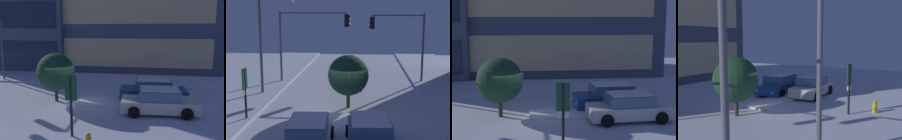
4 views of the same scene
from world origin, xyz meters
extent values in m
plane|color=silver|center=(0.00, 0.00, 0.00)|extent=(52.00, 52.00, 0.00)
cube|color=silver|center=(0.00, -7.65, 0.07)|extent=(52.00, 5.20, 0.14)
cube|color=silver|center=(5.08, 0.09, 0.07)|extent=(9.00, 1.80, 0.14)
cube|color=silver|center=(5.90, -1.23, 0.53)|extent=(4.51, 2.11, 0.66)
cube|color=slate|center=(5.90, -1.23, 1.14)|extent=(2.48, 1.80, 0.60)
cube|color=white|center=(5.90, -1.23, 1.47)|extent=(2.29, 1.68, 0.04)
sphere|color=#F9E5B2|center=(8.08, -0.46, 0.50)|extent=(0.16, 0.16, 0.16)
sphere|color=#F9E5B2|center=(8.16, -1.71, 0.50)|extent=(0.16, 0.16, 0.16)
cylinder|color=black|center=(7.30, -0.22, 0.33)|extent=(0.67, 0.26, 0.66)
cylinder|color=black|center=(7.41, -2.05, 0.33)|extent=(0.67, 0.26, 0.66)
cylinder|color=black|center=(4.40, -0.40, 0.33)|extent=(0.67, 0.26, 0.66)
cylinder|color=black|center=(4.51, -2.23, 0.33)|extent=(0.67, 0.26, 0.66)
cube|color=#19478C|center=(5.54, 1.40, 0.53)|extent=(4.61, 2.16, 0.66)
cube|color=slate|center=(5.54, 1.40, 1.14)|extent=(2.52, 1.85, 0.60)
cube|color=white|center=(5.54, 1.40, 1.47)|extent=(2.34, 1.73, 0.04)
sphere|color=#F9E5B2|center=(3.30, 0.63, 0.50)|extent=(0.16, 0.16, 0.16)
sphere|color=#F9E5B2|center=(3.23, 1.93, 0.50)|extent=(0.16, 0.16, 0.16)
cylinder|color=black|center=(4.11, 0.36, 0.33)|extent=(0.67, 0.26, 0.66)
cylinder|color=black|center=(4.00, 2.28, 0.33)|extent=(0.67, 0.26, 0.66)
cylinder|color=black|center=(7.08, 0.52, 0.33)|extent=(0.67, 0.26, 0.66)
cylinder|color=black|center=(6.98, 2.44, 0.33)|extent=(0.67, 0.26, 0.66)
cylinder|color=#565960|center=(-8.03, -5.85, 2.98)|extent=(0.18, 0.18, 5.95)
cylinder|color=#565960|center=(-3.88, -6.24, 3.56)|extent=(0.20, 0.20, 7.11)
cylinder|color=gold|center=(3.06, -6.54, 0.35)|extent=(0.26, 0.26, 0.70)
sphere|color=gold|center=(3.06, -6.54, 0.77)|extent=(0.22, 0.22, 0.22)
cylinder|color=gold|center=(2.88, -6.54, 0.38)|extent=(0.12, 0.10, 0.10)
cylinder|color=gold|center=(3.24, -6.54, 0.38)|extent=(0.12, 0.10, 0.10)
cylinder|color=black|center=(1.99, -5.37, 1.47)|extent=(0.12, 0.12, 2.94)
cube|color=#144C2D|center=(1.99, -5.37, 2.37)|extent=(0.55, 0.10, 1.14)
cube|color=white|center=(1.99, -5.37, 1.61)|extent=(0.44, 0.09, 0.24)
cylinder|color=#473323|center=(-1.01, 0.11, 0.49)|extent=(0.22, 0.22, 0.98)
sphere|color=#1E4228|center=(-1.01, 0.11, 2.06)|extent=(2.53, 2.53, 2.53)
sphere|color=blue|center=(-0.83, 0.91, 1.07)|extent=(0.10, 0.10, 0.10)
sphere|color=blue|center=(-0.32, -0.14, 1.01)|extent=(0.10, 0.10, 0.10)
sphere|color=blue|center=(-2.22, 0.51, 2.20)|extent=(0.10, 0.10, 0.10)
sphere|color=blue|center=(0.25, 0.25, 2.22)|extent=(0.10, 0.10, 0.10)
sphere|color=blue|center=(-0.34, 0.43, 1.02)|extent=(0.10, 0.10, 0.10)
sphere|color=blue|center=(0.22, 0.20, 2.39)|extent=(0.10, 0.10, 0.10)
camera|label=1|loc=(5.50, -15.15, 4.86)|focal=38.73mm
camera|label=2|loc=(19.57, 1.14, 6.14)|focal=54.62mm
camera|label=3|loc=(0.82, -18.22, 5.46)|focal=53.79mm
camera|label=4|loc=(-12.32, -10.04, 4.31)|focal=43.66mm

